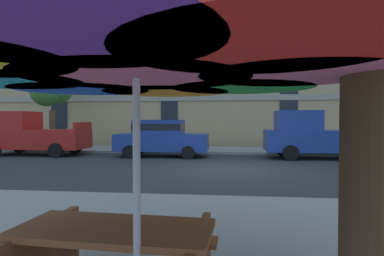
# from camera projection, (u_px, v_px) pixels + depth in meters

# --- Properties ---
(ground_plane) EXTENTS (120.00, 120.00, 0.00)m
(ground_plane) POSITION_uv_depth(u_px,v_px,m) (228.00, 169.00, 11.36)
(ground_plane) COLOR #2D3033
(sidewalk_far) EXTENTS (56.00, 3.60, 0.12)m
(sidewalk_far) POSITION_uv_depth(u_px,v_px,m) (228.00, 150.00, 18.11)
(sidewalk_far) COLOR gray
(sidewalk_far) RESTS_ON ground
(apartment_building) EXTENTS (45.28, 12.08, 19.20)m
(apartment_building) POSITION_uv_depth(u_px,v_px,m) (228.00, 25.00, 26.03)
(apartment_building) COLOR tan
(apartment_building) RESTS_ON ground
(pickup_red) EXTENTS (5.10, 2.12, 2.20)m
(pickup_red) POSITION_uv_depth(u_px,v_px,m) (32.00, 135.00, 16.10)
(pickup_red) COLOR #B21E19
(pickup_red) RESTS_ON ground
(sedan_blue) EXTENTS (4.40, 1.98, 1.78)m
(sedan_blue) POSITION_uv_depth(u_px,v_px,m) (161.00, 137.00, 15.36)
(sedan_blue) COLOR navy
(sedan_blue) RESTS_ON ground
(pickup_blue) EXTENTS (5.10, 2.12, 2.20)m
(pickup_blue) POSITION_uv_depth(u_px,v_px,m) (317.00, 136.00, 14.56)
(pickup_blue) COLOR navy
(pickup_blue) RESTS_ON ground
(street_tree_left) EXTENTS (2.21, 2.28, 4.50)m
(street_tree_left) POSITION_uv_depth(u_px,v_px,m) (52.00, 91.00, 18.77)
(street_tree_left) COLOR brown
(street_tree_left) RESTS_ON ground
(patio_umbrella) EXTENTS (3.80, 3.80, 2.56)m
(patio_umbrella) POSITION_uv_depth(u_px,v_px,m) (136.00, 51.00, 2.44)
(patio_umbrella) COLOR silver
(patio_umbrella) RESTS_ON ground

